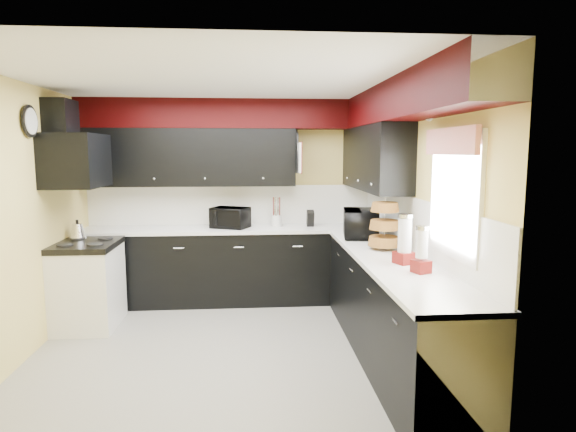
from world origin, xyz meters
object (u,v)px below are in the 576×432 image
object	(u,v)px
toaster_oven	(230,218)
knife_block	(310,219)
kettle	(78,231)
utensil_crock	(277,221)
microwave	(361,224)

from	to	relation	value
toaster_oven	knife_block	xyz separation A→B (m)	(1.00, 0.03, -0.03)
toaster_oven	knife_block	world-z (taller)	toaster_oven
knife_block	kettle	size ratio (longest dim) A/B	1.07
toaster_oven	utensil_crock	world-z (taller)	toaster_oven
microwave	toaster_oven	bearing A→B (deg)	71.46
microwave	knife_block	xyz separation A→B (m)	(-0.46, 0.80, -0.05)
toaster_oven	microwave	bearing A→B (deg)	-2.89
kettle	utensil_crock	bearing A→B (deg)	14.11
toaster_oven	utensil_crock	xyz separation A→B (m)	(0.58, 0.06, -0.06)
toaster_oven	kettle	size ratio (longest dim) A/B	2.38
utensil_crock	toaster_oven	bearing A→B (deg)	-173.72
knife_block	kettle	distance (m)	2.71
toaster_oven	microwave	world-z (taller)	microwave
microwave	knife_block	distance (m)	0.92
microwave	utensil_crock	bearing A→B (deg)	55.85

